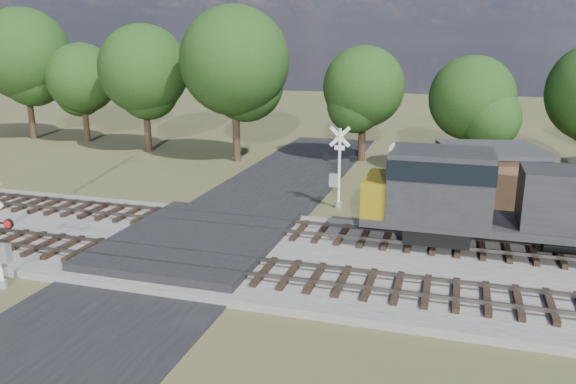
% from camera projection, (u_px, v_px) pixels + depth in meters
% --- Properties ---
extents(ground, '(160.00, 160.00, 0.00)m').
position_uv_depth(ground, '(192.00, 252.00, 24.32)').
color(ground, '#434C28').
rests_on(ground, ground).
extents(ballast_bed, '(140.00, 10.00, 0.30)m').
position_uv_depth(ballast_bed, '(430.00, 270.00, 21.96)').
color(ballast_bed, gray).
rests_on(ballast_bed, ground).
extents(road, '(7.00, 60.00, 0.08)m').
position_uv_depth(road, '(192.00, 251.00, 24.31)').
color(road, black).
rests_on(road, ground).
extents(crossing_panel, '(7.00, 9.00, 0.62)m').
position_uv_depth(crossing_panel, '(197.00, 241.00, 24.70)').
color(crossing_panel, '#262628').
rests_on(crossing_panel, ground).
extents(track_near, '(140.00, 2.60, 0.33)m').
position_uv_depth(track_near, '(243.00, 268.00, 21.49)').
color(track_near, black).
rests_on(track_near, ballast_bed).
extents(track_far, '(140.00, 2.60, 0.33)m').
position_uv_depth(track_far, '(282.00, 228.00, 26.12)').
color(track_far, black).
rests_on(track_far, ballast_bed).
extents(crossing_signal_far, '(1.82, 0.39, 4.51)m').
position_uv_depth(crossing_signal_far, '(337.00, 174.00, 30.32)').
color(crossing_signal_far, silver).
rests_on(crossing_signal_far, ground).
extents(equipment_shed, '(6.06, 6.06, 3.40)m').
position_uv_depth(equipment_shed, '(490.00, 178.00, 30.09)').
color(equipment_shed, '#452B1D').
rests_on(equipment_shed, ground).
extents(treeline, '(79.38, 12.17, 11.84)m').
position_uv_depth(treeline, '(345.00, 74.00, 40.83)').
color(treeline, black).
rests_on(treeline, ground).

